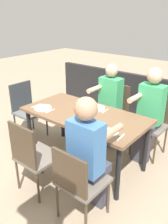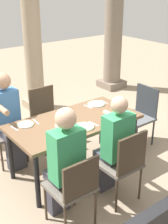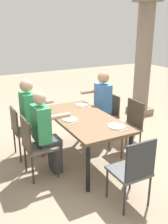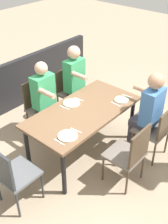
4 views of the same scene
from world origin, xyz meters
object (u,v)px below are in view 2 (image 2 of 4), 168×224
diner_man_white (64,162)px  stone_column_centre (32,33)px  chair_mid_south (123,162)px  diner_woman_green (8,118)px  chair_west_north (5,127)px  plate_0 (25,124)px  chair_west_south (74,186)px  chair_mid_north (46,114)px  chair_head_east (141,112)px  plate_2 (96,104)px  plate_1 (84,127)px  diner_guest_third (114,144)px  dining_table (74,125)px  stone_column_far (114,27)px

diner_man_white → stone_column_centre: size_ratio=0.44×
diner_man_white → chair_mid_south: bearing=-14.9°
chair_mid_south → diner_woman_green: 1.67m
stone_column_centre → chair_mid_south: bearing=-101.1°
chair_west_north → plate_0: (0.04, -0.59, 0.27)m
chair_west_south → diner_man_white: diner_man_white is taller
stone_column_centre → diner_man_white: bearing=-113.6°
chair_mid_north → chair_head_east: (1.20, -0.85, 0.01)m
diner_woman_green → plate_2: size_ratio=5.30×
chair_head_east → diner_man_white: (-1.88, -0.67, 0.19)m
chair_west_north → plate_1: (0.59, -1.08, 0.27)m
chair_head_east → diner_guest_third: bearing=-150.7°
stone_column_centre → plate_2: stone_column_centre is taller
chair_head_east → plate_0: bearing=172.2°
chair_mid_north → plate_0: size_ratio=4.38×
chair_west_north → diner_man_white: size_ratio=0.65×
chair_west_south → plate_0: (0.04, 1.10, 0.25)m
dining_table → stone_column_far: stone_column_far is taller
chair_head_east → plate_0: chair_head_east is taller
stone_column_centre → stone_column_far: stone_column_centre is taller
diner_man_white → plate_1: size_ratio=5.36×
plate_0 → chair_mid_north: bearing=43.0°
diner_guest_third → stone_column_far: bearing=48.0°
stone_column_far → plate_0: stone_column_far is taller
diner_guest_third → plate_1: 0.45m
diner_guest_third → chair_west_north: bearing=114.4°
plate_0 → plate_1: (0.55, -0.49, -0.00)m
chair_west_south → diner_woman_green: 1.52m
plate_1 → plate_0: bearing=138.0°
chair_west_south → diner_guest_third: diner_guest_third is taller
diner_guest_third → plate_2: bearing=61.9°
chair_mid_north → stone_column_centre: 1.85m
stone_column_far → plate_0: bearing=-148.4°
chair_mid_north → plate_1: 1.12m
chair_mid_north → diner_guest_third: size_ratio=0.71×
plate_1 → stone_column_centre: bearing=74.4°
chair_mid_south → diner_man_white: (-0.68, 0.18, 0.18)m
chair_west_north → diner_woman_green: size_ratio=0.65×
chair_west_north → stone_column_far: stone_column_far is taller
chair_mid_north → stone_column_centre: stone_column_centre is taller
plate_0 → plate_1: same height
diner_woman_green → stone_column_far: 3.82m
chair_west_north → chair_west_south: bearing=-90.0°
stone_column_centre → stone_column_far: 2.07m
diner_woman_green → plate_0: diner_woman_green is taller
chair_west_north → stone_column_centre: 2.19m
chair_west_north → chair_mid_south: size_ratio=0.93×
dining_table → stone_column_centre: bearing=73.3°
diner_guest_third → stone_column_centre: size_ratio=0.43×
dining_table → diner_woman_green: bearing=132.8°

